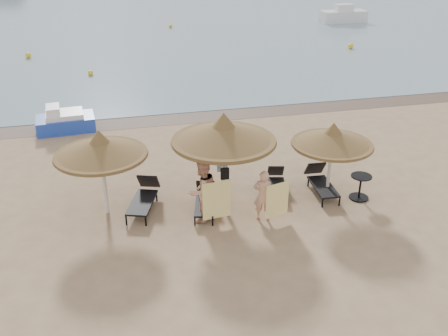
{
  "coord_description": "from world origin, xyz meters",
  "views": [
    {
      "loc": [
        -2.6,
        -11.7,
        7.94
      ],
      "look_at": [
        0.43,
        1.2,
        1.4
      ],
      "focal_mm": 40.0,
      "sensor_mm": 36.0,
      "label": 1
    }
  ],
  "objects_px": {
    "palapa_center": "(224,133)",
    "lounger_far_right": "(321,181)",
    "palapa_right": "(333,138)",
    "lounger_near_right": "(277,182)",
    "lounger_near_left": "(205,199)",
    "pedal_boat": "(65,121)",
    "side_table": "(360,188)",
    "lounger_far_left": "(144,196)",
    "person_right": "(263,192)",
    "palapa_left": "(100,148)",
    "person_left": "(202,186)"
  },
  "relations": [
    {
      "from": "palapa_right",
      "to": "lounger_near_right",
      "type": "height_order",
      "value": "palapa_right"
    },
    {
      "from": "lounger_far_left",
      "to": "lounger_near_right",
      "type": "relative_size",
      "value": 1.21
    },
    {
      "from": "palapa_center",
      "to": "palapa_right",
      "type": "distance_m",
      "value": 3.44
    },
    {
      "from": "palapa_right",
      "to": "lounger_near_left",
      "type": "distance_m",
      "value": 4.33
    },
    {
      "from": "palapa_left",
      "to": "lounger_near_left",
      "type": "xyz_separation_m",
      "value": [
        2.92,
        -0.49,
        -1.8
      ]
    },
    {
      "from": "lounger_near_left",
      "to": "side_table",
      "type": "relative_size",
      "value": 2.25
    },
    {
      "from": "side_table",
      "to": "palapa_right",
      "type": "bearing_deg",
      "value": 157.46
    },
    {
      "from": "person_left",
      "to": "person_right",
      "type": "distance_m",
      "value": 1.79
    },
    {
      "from": "palapa_right",
      "to": "lounger_near_left",
      "type": "height_order",
      "value": "palapa_right"
    },
    {
      "from": "palapa_right",
      "to": "lounger_near_right",
      "type": "bearing_deg",
      "value": 155.54
    },
    {
      "from": "palapa_center",
      "to": "side_table",
      "type": "relative_size",
      "value": 3.89
    },
    {
      "from": "lounger_near_right",
      "to": "side_table",
      "type": "bearing_deg",
      "value": -10.2
    },
    {
      "from": "palapa_left",
      "to": "palapa_right",
      "type": "distance_m",
      "value": 6.95
    },
    {
      "from": "lounger_near_left",
      "to": "person_left",
      "type": "distance_m",
      "value": 1.01
    },
    {
      "from": "person_right",
      "to": "pedal_boat",
      "type": "xyz_separation_m",
      "value": [
        -6.05,
        8.72,
        -0.52
      ]
    },
    {
      "from": "lounger_near_right",
      "to": "lounger_far_right",
      "type": "bearing_deg",
      "value": -1.18
    },
    {
      "from": "pedal_boat",
      "to": "lounger_near_right",
      "type": "bearing_deg",
      "value": -50.3
    },
    {
      "from": "lounger_near_left",
      "to": "lounger_near_right",
      "type": "relative_size",
      "value": 1.08
    },
    {
      "from": "lounger_near_right",
      "to": "side_table",
      "type": "distance_m",
      "value": 2.64
    },
    {
      "from": "lounger_far_left",
      "to": "person_left",
      "type": "bearing_deg",
      "value": -16.29
    },
    {
      "from": "lounger_near_left",
      "to": "person_right",
      "type": "xyz_separation_m",
      "value": [
        1.56,
        -0.93,
        0.58
      ]
    },
    {
      "from": "palapa_center",
      "to": "lounger_far_right",
      "type": "relative_size",
      "value": 1.66
    },
    {
      "from": "palapa_center",
      "to": "lounger_near_left",
      "type": "relative_size",
      "value": 1.73
    },
    {
      "from": "palapa_right",
      "to": "palapa_center",
      "type": "bearing_deg",
      "value": 178.55
    },
    {
      "from": "palapa_right",
      "to": "lounger_near_left",
      "type": "xyz_separation_m",
      "value": [
        -4.0,
        0.06,
        -1.66
      ]
    },
    {
      "from": "lounger_near_right",
      "to": "lounger_near_left",
      "type": "bearing_deg",
      "value": -152.75
    },
    {
      "from": "lounger_near_right",
      "to": "pedal_boat",
      "type": "xyz_separation_m",
      "value": [
        -7.02,
        7.18,
        0.09
      ]
    },
    {
      "from": "palapa_right",
      "to": "side_table",
      "type": "height_order",
      "value": "palapa_right"
    },
    {
      "from": "palapa_center",
      "to": "side_table",
      "type": "distance_m",
      "value": 4.84
    },
    {
      "from": "palapa_left",
      "to": "person_right",
      "type": "bearing_deg",
      "value": -17.65
    },
    {
      "from": "person_right",
      "to": "person_left",
      "type": "bearing_deg",
      "value": 12.16
    },
    {
      "from": "lounger_far_left",
      "to": "pedal_boat",
      "type": "xyz_separation_m",
      "value": [
        -2.7,
        7.24,
        0.02
      ]
    },
    {
      "from": "lounger_far_left",
      "to": "palapa_center",
      "type": "bearing_deg",
      "value": 6.61
    },
    {
      "from": "lounger_near_left",
      "to": "person_right",
      "type": "bearing_deg",
      "value": -17.32
    },
    {
      "from": "lounger_near_right",
      "to": "person_left",
      "type": "xyz_separation_m",
      "value": [
        -2.71,
        -1.2,
        0.82
      ]
    },
    {
      "from": "palapa_center",
      "to": "lounger_far_left",
      "type": "xyz_separation_m",
      "value": [
        -2.39,
        0.52,
        -2.07
      ]
    },
    {
      "from": "person_right",
      "to": "side_table",
      "type": "bearing_deg",
      "value": -148.39
    },
    {
      "from": "lounger_near_left",
      "to": "person_left",
      "type": "height_order",
      "value": "person_left"
    },
    {
      "from": "palapa_right",
      "to": "person_right",
      "type": "bearing_deg",
      "value": -160.32
    },
    {
      "from": "palapa_center",
      "to": "lounger_near_left",
      "type": "height_order",
      "value": "palapa_center"
    },
    {
      "from": "palapa_center",
      "to": "pedal_boat",
      "type": "distance_m",
      "value": 9.51
    },
    {
      "from": "palapa_right",
      "to": "person_right",
      "type": "xyz_separation_m",
      "value": [
        -2.45,
        -0.87,
        -1.08
      ]
    },
    {
      "from": "lounger_near_left",
      "to": "lounger_near_right",
      "type": "xyz_separation_m",
      "value": [
        2.52,
        0.62,
        -0.03
      ]
    },
    {
      "from": "lounger_far_left",
      "to": "lounger_far_right",
      "type": "relative_size",
      "value": 1.08
    },
    {
      "from": "palapa_right",
      "to": "person_left",
      "type": "relative_size",
      "value": 1.12
    },
    {
      "from": "person_right",
      "to": "pedal_boat",
      "type": "distance_m",
      "value": 10.63
    },
    {
      "from": "palapa_center",
      "to": "lounger_far_left",
      "type": "bearing_deg",
      "value": 167.73
    },
    {
      "from": "palapa_center",
      "to": "pedal_boat",
      "type": "height_order",
      "value": "palapa_center"
    },
    {
      "from": "palapa_left",
      "to": "palapa_center",
      "type": "height_order",
      "value": "palapa_center"
    },
    {
      "from": "palapa_center",
      "to": "person_left",
      "type": "xyz_separation_m",
      "value": [
        -0.78,
        -0.61,
        -1.32
      ]
    }
  ]
}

